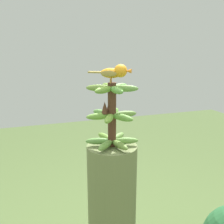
# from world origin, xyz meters

# --- Properties ---
(banana_bunch) EXTENTS (0.27, 0.27, 0.33)m
(banana_bunch) POSITION_xyz_m (-0.00, 0.00, 1.16)
(banana_bunch) COLOR #4C2D1E
(banana_bunch) RESTS_ON banana_tree
(perched_bird) EXTENTS (0.19, 0.14, 0.09)m
(perched_bird) POSITION_xyz_m (0.01, -0.01, 1.38)
(perched_bird) COLOR #C68933
(perched_bird) RESTS_ON banana_bunch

